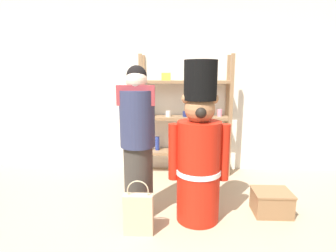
# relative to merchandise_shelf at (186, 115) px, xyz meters

# --- Properties ---
(back_wall) EXTENTS (6.40, 0.12, 2.60)m
(back_wall) POSITION_rel_merchandise_shelf_xyz_m (-0.41, 0.22, 0.40)
(back_wall) COLOR silver
(back_wall) RESTS_ON ground_plane
(merchandise_shelf) EXTENTS (1.35, 0.35, 1.80)m
(merchandise_shelf) POSITION_rel_merchandise_shelf_xyz_m (0.00, 0.00, 0.00)
(merchandise_shelf) COLOR #93704C
(merchandise_shelf) RESTS_ON ground_plane
(teddy_bear_guard) EXTENTS (0.62, 0.46, 1.65)m
(teddy_bear_guard) POSITION_rel_merchandise_shelf_xyz_m (0.10, -1.38, -0.17)
(teddy_bear_guard) COLOR red
(teddy_bear_guard) RESTS_ON ground_plane
(person_shopper) EXTENTS (0.38, 0.36, 1.60)m
(person_shopper) POSITION_rel_merchandise_shelf_xyz_m (-0.53, -1.33, -0.08)
(person_shopper) COLOR #38332D
(person_shopper) RESTS_ON ground_plane
(shopping_bag) EXTENTS (0.28, 0.10, 0.54)m
(shopping_bag) POSITION_rel_merchandise_shelf_xyz_m (-0.49, -1.68, -0.69)
(shopping_bag) COLOR #C1AD89
(shopping_bag) RESTS_ON ground_plane
(display_crate) EXTENTS (0.41, 0.33, 0.26)m
(display_crate) POSITION_rel_merchandise_shelf_xyz_m (0.92, -1.24, -0.77)
(display_crate) COLOR olive
(display_crate) RESTS_ON ground_plane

